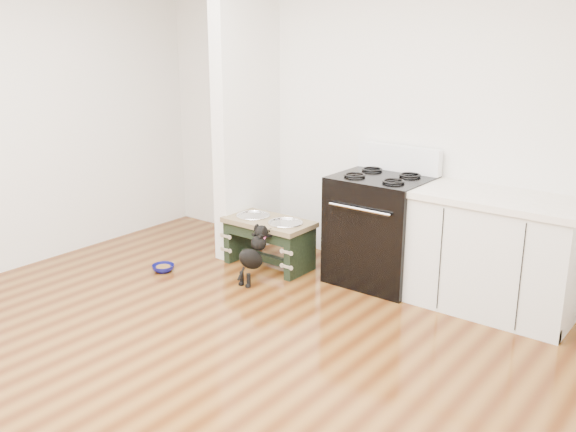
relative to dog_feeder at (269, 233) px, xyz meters
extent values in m
plane|color=#49230D|center=(0.72, -1.85, -0.31)|extent=(5.00, 5.00, 0.00)
plane|color=silver|center=(0.72, 0.65, 1.04)|extent=(5.00, 0.00, 5.00)
cube|color=silver|center=(-0.46, 0.25, 1.04)|extent=(0.15, 0.80, 2.70)
cube|color=black|center=(0.97, 0.31, 0.15)|extent=(0.76, 0.65, 0.92)
cube|color=black|center=(0.97, 0.00, 0.09)|extent=(0.58, 0.02, 0.50)
cylinder|color=silver|center=(0.97, -0.04, 0.41)|extent=(0.56, 0.02, 0.02)
cube|color=white|center=(0.97, 0.58, 0.72)|extent=(0.76, 0.08, 0.22)
torus|color=black|center=(0.79, 0.17, 0.62)|extent=(0.18, 0.18, 0.02)
torus|color=black|center=(1.15, 0.17, 0.62)|extent=(0.18, 0.18, 0.02)
torus|color=black|center=(0.79, 0.45, 0.62)|extent=(0.18, 0.18, 0.02)
torus|color=black|center=(1.15, 0.45, 0.62)|extent=(0.18, 0.18, 0.02)
cube|color=silver|center=(1.95, 0.33, 0.12)|extent=(1.20, 0.60, 0.86)
cube|color=beige|center=(1.95, 0.33, 0.57)|extent=(1.24, 0.64, 0.05)
cube|color=black|center=(1.95, 0.07, -0.26)|extent=(1.20, 0.06, 0.10)
cube|color=black|center=(-0.35, 0.01, -0.12)|extent=(0.07, 0.39, 0.40)
cube|color=black|center=(0.35, 0.01, -0.12)|extent=(0.07, 0.39, 0.40)
cube|color=black|center=(0.00, -0.17, 0.03)|extent=(0.64, 0.03, 0.10)
cube|color=black|center=(0.00, 0.01, -0.25)|extent=(0.64, 0.07, 0.07)
cube|color=brown|center=(0.00, 0.01, 0.10)|extent=(0.80, 0.43, 0.04)
cylinder|color=silver|center=(-0.19, 0.01, 0.11)|extent=(0.28, 0.28, 0.05)
cylinder|color=silver|center=(0.19, 0.01, 0.11)|extent=(0.28, 0.28, 0.05)
torus|color=silver|center=(-0.19, 0.01, 0.13)|extent=(0.31, 0.31, 0.02)
torus|color=silver|center=(0.19, 0.01, 0.13)|extent=(0.31, 0.31, 0.02)
cylinder|color=black|center=(0.10, -0.49, -0.25)|extent=(0.04, 0.04, 0.12)
cylinder|color=black|center=(0.18, -0.49, -0.25)|extent=(0.04, 0.04, 0.12)
sphere|color=black|center=(0.10, -0.50, -0.30)|extent=(0.04, 0.04, 0.04)
sphere|color=black|center=(0.18, -0.50, -0.30)|extent=(0.04, 0.04, 0.04)
ellipsoid|color=black|center=(0.14, -0.41, -0.09)|extent=(0.14, 0.33, 0.29)
sphere|color=black|center=(0.14, -0.31, 0.02)|extent=(0.13, 0.13, 0.13)
sphere|color=black|center=(0.14, -0.27, 0.11)|extent=(0.11, 0.11, 0.11)
sphere|color=black|center=(0.11, -0.19, 0.11)|extent=(0.04, 0.04, 0.04)
sphere|color=black|center=(0.18, -0.19, 0.11)|extent=(0.04, 0.04, 0.04)
cylinder|color=black|center=(0.14, -0.54, -0.19)|extent=(0.02, 0.09, 0.11)
torus|color=#F24786|center=(0.14, -0.29, 0.07)|extent=(0.11, 0.07, 0.10)
imported|color=#0C0D5A|center=(-0.66, -0.69, -0.28)|extent=(0.23, 0.23, 0.06)
cylinder|color=brown|center=(-0.66, -0.69, -0.28)|extent=(0.13, 0.13, 0.03)
camera|label=1|loc=(3.51, -4.24, 1.80)|focal=40.00mm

